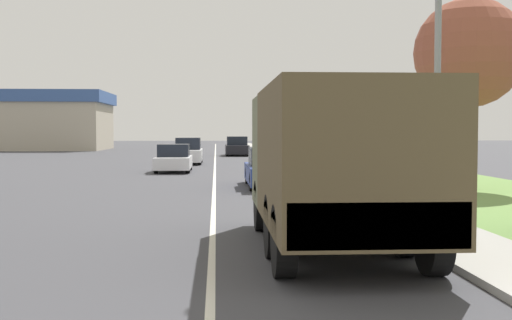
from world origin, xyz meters
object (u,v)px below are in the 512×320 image
at_px(car_nearest_ahead, 271,169).
at_px(car_second_ahead, 174,159).
at_px(car_third_ahead, 188,152).
at_px(car_fourth_ahead, 237,147).
at_px(military_truck, 333,158).

distance_m(car_nearest_ahead, car_second_ahead, 9.97).
relative_size(car_third_ahead, car_fourth_ahead, 0.97).
height_order(car_second_ahead, car_third_ahead, car_third_ahead).
bearing_deg(car_second_ahead, military_truck, -79.02).
relative_size(car_second_ahead, car_fourth_ahead, 0.86).
bearing_deg(car_second_ahead, car_fourth_ahead, 79.36).
xyz_separation_m(military_truck, car_nearest_ahead, (-0.03, 12.59, -0.95)).
bearing_deg(car_nearest_ahead, military_truck, -89.88).
bearing_deg(military_truck, car_fourth_ahead, 90.42).
height_order(military_truck, car_second_ahead, military_truck).
xyz_separation_m(car_second_ahead, car_fourth_ahead, (3.89, 20.70, 0.08)).
xyz_separation_m(car_second_ahead, car_third_ahead, (0.40, 7.80, 0.09)).
bearing_deg(car_fourth_ahead, car_nearest_ahead, -89.45).
xyz_separation_m(car_third_ahead, car_fourth_ahead, (3.48, 12.90, -0.01)).
distance_m(car_nearest_ahead, car_third_ahead, 17.27).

